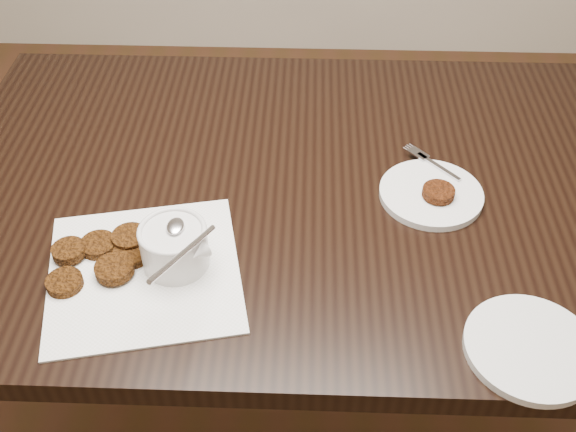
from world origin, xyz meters
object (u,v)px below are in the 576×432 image
object	(u,v)px
table	(309,316)
napkin	(144,272)
plate_with_patty	(432,191)
plate_empty	(531,348)
sauce_ramekin	(172,230)

from	to	relation	value
table	napkin	world-z (taller)	napkin
plate_with_patty	plate_empty	world-z (taller)	plate_with_patty
sauce_ramekin	plate_empty	distance (m)	0.54
napkin	plate_with_patty	world-z (taller)	plate_with_patty
sauce_ramekin	plate_with_patty	bearing A→B (deg)	22.85
table	plate_empty	world-z (taller)	plate_empty
table	plate_with_patty	size ratio (longest dim) A/B	7.53
table	plate_empty	bearing A→B (deg)	-49.41
napkin	plate_empty	xyz separation A→B (m)	(0.56, -0.13, 0.00)
plate_with_patty	plate_empty	size ratio (longest dim) A/B	0.97
plate_with_patty	napkin	bearing A→B (deg)	-157.13
table	plate_with_patty	bearing A→B (deg)	-8.64
table	plate_with_patty	world-z (taller)	plate_with_patty
sauce_ramekin	plate_with_patty	xyz separation A→B (m)	(0.42, 0.18, -0.06)
plate_empty	table	bearing A→B (deg)	130.59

